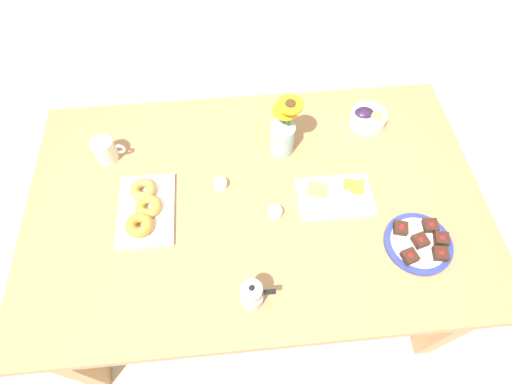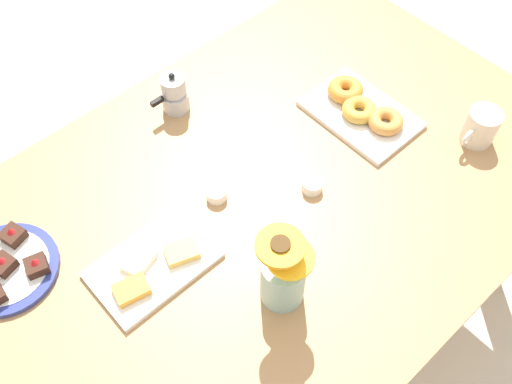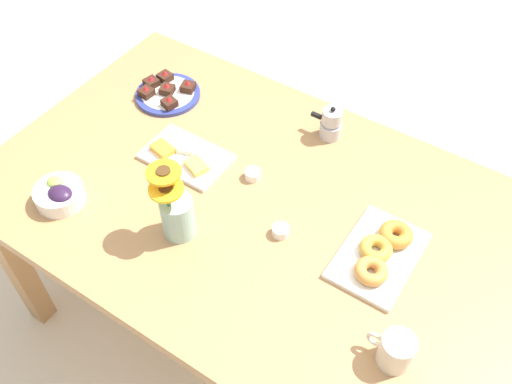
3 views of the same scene
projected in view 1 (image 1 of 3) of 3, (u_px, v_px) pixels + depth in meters
The scene contains 11 objects.
ground_plane at pixel (256, 273), 2.03m from camera, with size 6.00×6.00×0.00m, color beige.
dining_table at pixel (256, 210), 1.47m from camera, with size 1.60×1.00×0.74m.
coffee_mug at pixel (105, 150), 1.45m from camera, with size 0.12×0.08×0.09m.
grape_bowl at pixel (368, 117), 1.56m from camera, with size 0.14×0.14×0.07m.
cheese_platter at pixel (335, 195), 1.39m from camera, with size 0.26×0.17×0.03m.
croissant_platter at pixel (145, 209), 1.35m from camera, with size 0.19×0.28×0.05m.
jam_cup_honey at pixel (275, 212), 1.35m from camera, with size 0.05×0.05×0.03m.
jam_cup_berry at pixel (220, 184), 1.41m from camera, with size 0.05×0.05×0.03m.
dessert_plate at pixel (419, 243), 1.30m from camera, with size 0.22×0.22×0.05m.
flower_vase at pixel (283, 135), 1.45m from camera, with size 0.11×0.11×0.24m.
moka_pot at pixel (252, 295), 1.17m from camera, with size 0.11×0.07×0.12m.
Camera 1 is at (-0.07, -0.72, 1.94)m, focal length 28.00 mm.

